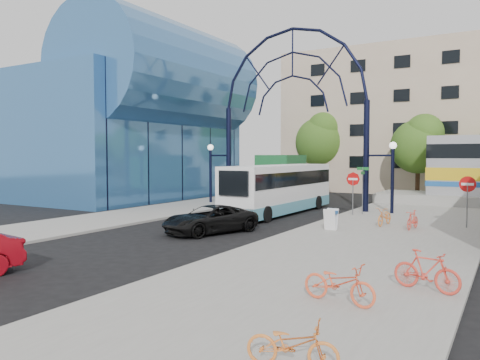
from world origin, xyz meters
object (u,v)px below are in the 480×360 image
Objects in this scene: street_name_sign at (363,180)px; bike_far_a at (339,283)px; bike_near_a at (385,216)px; city_bus at (280,188)px; stop_sign at (353,183)px; black_suv at (210,219)px; bike_near_b at (413,220)px; do_not_enter_sign at (467,189)px; bike_far_c at (292,344)px; green_truck at (285,177)px; tree_north_a at (420,143)px; gateway_arch at (292,81)px; tree_north_b at (322,139)px; sandwich_board at (331,217)px; bike_far_b at (427,271)px.

bike_far_a is (4.24, -16.93, -1.53)m from street_name_sign.
city_bus is at bearing 165.42° from bike_near_a.
stop_sign reaches higher than black_suv.
bike_near_b is (8.05, 5.13, -0.08)m from black_suv.
bike_far_c is (-1.11, -18.00, -1.45)m from do_not_enter_sign.
bike_near_b is (12.44, -12.59, -1.25)m from green_truck.
black_suv is at bearing 58.50° from bike_far_a.
bike_near_b is (8.44, -3.20, -1.01)m from city_bus.
street_name_sign is 0.40× the size of tree_north_a.
city_bus is at bearing 172.83° from do_not_enter_sign.
city_bus reaches higher than bike_near_b.
bike_far_a reaches higher than bike_far_c.
city_bus is at bearing -81.37° from gateway_arch.
stop_sign is 0.31× the size of tree_north_b.
gateway_arch is at bearing 99.29° from city_bus.
street_name_sign is 4.73m from bike_near_a.
sandwich_board is 0.12× the size of tree_north_b.
tree_north_a is 23.87m from black_suv.
tree_north_b is at bearing 7.10° from bike_far_c.
do_not_enter_sign is 0.23× the size of city_bus.
street_name_sign is at bearing 155.84° from do_not_enter_sign.
bike_far_a is at bearing -5.90° from bike_far_c.
bike_near_b is at bearing -139.00° from do_not_enter_sign.
city_bus is 7.45× the size of bike_near_b.
stop_sign is at bearing -22.63° from gateway_arch.
stop_sign is 0.34× the size of green_truck.
sandwich_board is at bearing -63.59° from green_truck.
stop_sign is 14.23m from tree_north_a.
bike_far_b is (5.85, -14.84, -1.49)m from street_name_sign.
sandwich_board is at bearing 4.21° from bike_far_c.
street_name_sign is at bearing 85.37° from black_suv.
city_bus is at bearing 52.00° from bike_far_b.
green_truck is 28.26m from bike_far_a.
street_name_sign reaches higher than bike_near_b.
green_truck is at bearing 118.14° from gateway_arch.
city_bus reaches higher than bike_far_b.
street_name_sign is at bearing -15.07° from gateway_arch.
bike_near_b is at bearing -16.96° from bike_near_a.
tree_north_b reaches higher than bike_far_b.
street_name_sign is 21.19m from bike_far_c.
bike_far_a is at bearing -68.05° from green_truck.
bike_far_a is (3.84, -10.30, -0.14)m from sandwich_board.
gateway_arch is 7.94× the size of bike_near_a.
black_suv is (-5.32, -22.93, -3.97)m from tree_north_a.
black_suv reaches higher than bike_far_c.
gateway_arch is 5.46× the size of stop_sign.
bike_near_b is (-2.15, -1.87, -1.41)m from do_not_enter_sign.
green_truck is at bearing 12.30° from bike_far_c.
gateway_arch is 1.95× the size of tree_north_a.
street_name_sign is 0.61× the size of black_suv.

